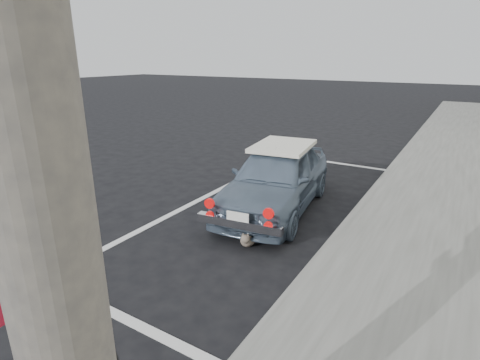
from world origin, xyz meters
name	(u,v)px	position (x,y,z in m)	size (l,w,h in m)	color
ground	(128,281)	(0.00, 0.00, 0.00)	(80.00, 80.00, 0.00)	black
sidewalk	(437,274)	(3.20, 2.00, 0.07)	(2.80, 40.00, 0.15)	slate
pline_rear	(125,319)	(0.50, -0.50, 0.00)	(3.00, 0.12, 0.01)	silver
pline_front	(336,163)	(0.50, 6.50, 0.00)	(3.00, 0.12, 0.01)	silver
pline_side	(211,194)	(-0.90, 3.00, 0.00)	(0.12, 7.00, 0.01)	silver
retro_coupe	(276,178)	(0.50, 3.02, 0.57)	(1.77, 3.48, 1.13)	slate
cat	(248,238)	(0.79, 1.54, 0.12)	(0.31, 0.49, 0.27)	#756A59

